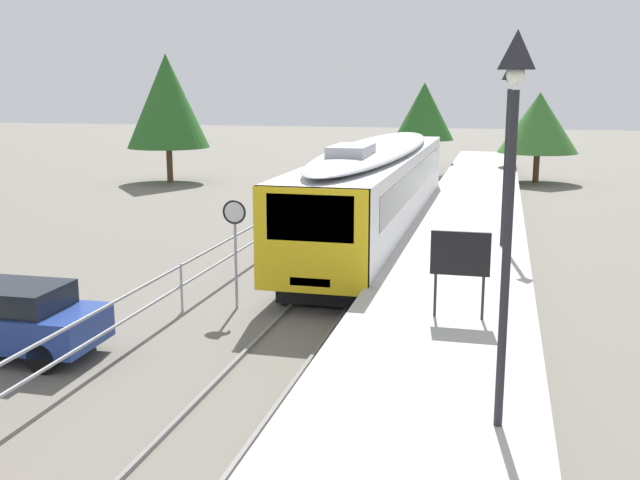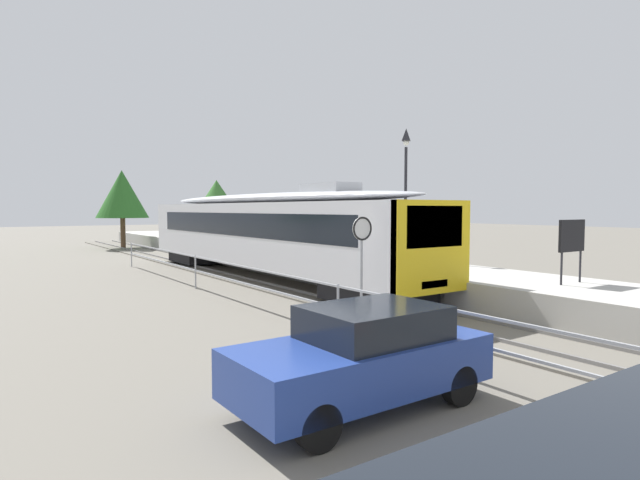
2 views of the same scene
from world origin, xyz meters
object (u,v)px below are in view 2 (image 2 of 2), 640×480
(commuter_train, at_px, (264,229))
(platform_lamp_mid_platform, at_px, (406,169))
(speed_limit_sign, at_px, (362,243))
(platform_notice_board, at_px, (572,238))
(parked_hatchback_blue, at_px, (363,356))

(commuter_train, bearing_deg, platform_lamp_mid_platform, -40.94)
(speed_limit_sign, bearing_deg, platform_notice_board, -22.12)
(platform_lamp_mid_platform, xyz_separation_m, parked_hatchback_blue, (-9.99, -9.49, -3.83))
(speed_limit_sign, bearing_deg, parked_hatchback_blue, -128.96)
(platform_notice_board, bearing_deg, speed_limit_sign, 157.88)
(commuter_train, xyz_separation_m, speed_limit_sign, (-2.08, -9.06, -0.02))
(platform_notice_board, xyz_separation_m, speed_limit_sign, (-5.68, 2.31, -0.06))
(platform_notice_board, bearing_deg, platform_lamp_mid_platform, 83.62)
(commuter_train, distance_m, platform_lamp_mid_platform, 6.38)
(commuter_train, relative_size, speed_limit_sign, 6.93)
(platform_lamp_mid_platform, bearing_deg, parked_hatchback_blue, -136.46)
(platform_lamp_mid_platform, xyz_separation_m, speed_limit_sign, (-6.52, -5.21, -2.50))
(speed_limit_sign, xyz_separation_m, parked_hatchback_blue, (-3.46, -4.28, -1.33))
(commuter_train, height_order, parked_hatchback_blue, commuter_train)
(speed_limit_sign, distance_m, parked_hatchback_blue, 5.66)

